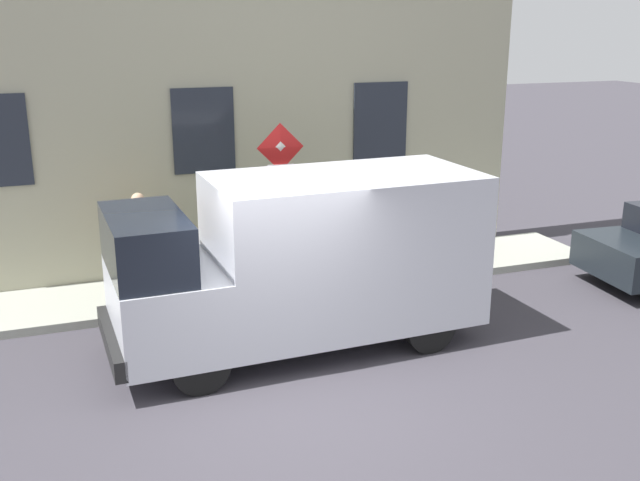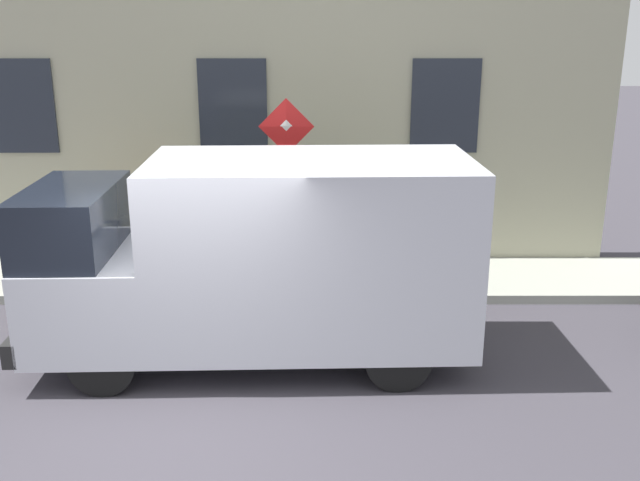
{
  "view_description": "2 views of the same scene",
  "coord_description": "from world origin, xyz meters",
  "px_view_note": "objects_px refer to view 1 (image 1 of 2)",
  "views": [
    {
      "loc": [
        -7.88,
        2.55,
        4.59
      ],
      "look_at": [
        3.1,
        -1.47,
        1.09
      ],
      "focal_mm": 41.48,
      "sensor_mm": 36.0,
      "label": 1
    },
    {
      "loc": [
        -6.64,
        -1.38,
        4.05
      ],
      "look_at": [
        2.8,
        -1.4,
        1.14
      ],
      "focal_mm": 40.36,
      "sensor_mm": 36.0,
      "label": 2
    }
  ],
  "objects_px": {
    "bicycle_orange": "(304,249)",
    "bicycle_black": "(218,258)",
    "bicycle_blue": "(344,244)",
    "litter_bin": "(235,268)",
    "pedestrian": "(141,239)",
    "sign_post_stacked": "(281,185)",
    "delivery_van": "(305,258)",
    "bicycle_green": "(262,253)"
  },
  "relations": [
    {
      "from": "sign_post_stacked",
      "to": "bicycle_blue",
      "type": "distance_m",
      "value": 2.39
    },
    {
      "from": "pedestrian",
      "to": "litter_bin",
      "type": "relative_size",
      "value": 1.91
    },
    {
      "from": "bicycle_blue",
      "to": "litter_bin",
      "type": "xyz_separation_m",
      "value": [
        -0.9,
        2.34,
        0.08
      ]
    },
    {
      "from": "bicycle_orange",
      "to": "pedestrian",
      "type": "bearing_deg",
      "value": 3.21
    },
    {
      "from": "delivery_van",
      "to": "bicycle_black",
      "type": "height_order",
      "value": "delivery_van"
    },
    {
      "from": "bicycle_black",
      "to": "bicycle_blue",
      "type": "bearing_deg",
      "value": 173.74
    },
    {
      "from": "bicycle_green",
      "to": "bicycle_black",
      "type": "relative_size",
      "value": 1.0
    },
    {
      "from": "pedestrian",
      "to": "litter_bin",
      "type": "distance_m",
      "value": 1.66
    },
    {
      "from": "bicycle_green",
      "to": "sign_post_stacked",
      "type": "bearing_deg",
      "value": 88.34
    },
    {
      "from": "bicycle_orange",
      "to": "bicycle_black",
      "type": "relative_size",
      "value": 1.0
    },
    {
      "from": "sign_post_stacked",
      "to": "bicycle_black",
      "type": "distance_m",
      "value": 2.0
    },
    {
      "from": "bicycle_blue",
      "to": "litter_bin",
      "type": "distance_m",
      "value": 2.51
    },
    {
      "from": "bicycle_orange",
      "to": "bicycle_green",
      "type": "bearing_deg",
      "value": -1.35
    },
    {
      "from": "bicycle_blue",
      "to": "bicycle_orange",
      "type": "height_order",
      "value": "same"
    },
    {
      "from": "bicycle_orange",
      "to": "litter_bin",
      "type": "distance_m",
      "value": 1.78
    },
    {
      "from": "delivery_van",
      "to": "bicycle_green",
      "type": "xyz_separation_m",
      "value": [
        2.94,
        -0.18,
        -0.82
      ]
    },
    {
      "from": "sign_post_stacked",
      "to": "bicycle_blue",
      "type": "xyz_separation_m",
      "value": [
        1.04,
        -1.56,
        -1.48
      ]
    },
    {
      "from": "bicycle_blue",
      "to": "bicycle_green",
      "type": "distance_m",
      "value": 1.62
    },
    {
      "from": "delivery_van",
      "to": "bicycle_orange",
      "type": "distance_m",
      "value": 3.21
    },
    {
      "from": "sign_post_stacked",
      "to": "bicycle_green",
      "type": "relative_size",
      "value": 1.6
    },
    {
      "from": "sign_post_stacked",
      "to": "bicycle_black",
      "type": "relative_size",
      "value": 1.6
    },
    {
      "from": "sign_post_stacked",
      "to": "delivery_van",
      "type": "relative_size",
      "value": 0.51
    },
    {
      "from": "bicycle_black",
      "to": "pedestrian",
      "type": "distance_m",
      "value": 1.49
    },
    {
      "from": "bicycle_green",
      "to": "litter_bin",
      "type": "bearing_deg",
      "value": 46.19
    },
    {
      "from": "sign_post_stacked",
      "to": "bicycle_black",
      "type": "bearing_deg",
      "value": 39.97
    },
    {
      "from": "delivery_van",
      "to": "litter_bin",
      "type": "xyz_separation_m",
      "value": [
        2.05,
        0.55,
        -0.74
      ]
    },
    {
      "from": "sign_post_stacked",
      "to": "delivery_van",
      "type": "bearing_deg",
      "value": 172.91
    },
    {
      "from": "pedestrian",
      "to": "bicycle_orange",
      "type": "bearing_deg",
      "value": -97.13
    },
    {
      "from": "sign_post_stacked",
      "to": "bicycle_orange",
      "type": "height_order",
      "value": "sign_post_stacked"
    },
    {
      "from": "sign_post_stacked",
      "to": "bicycle_blue",
      "type": "relative_size",
      "value": 1.6
    },
    {
      "from": "delivery_van",
      "to": "bicycle_orange",
      "type": "height_order",
      "value": "delivery_van"
    },
    {
      "from": "bicycle_blue",
      "to": "bicycle_black",
      "type": "height_order",
      "value": "same"
    },
    {
      "from": "delivery_van",
      "to": "bicycle_green",
      "type": "bearing_deg",
      "value": -95.17
    },
    {
      "from": "bicycle_orange",
      "to": "bicycle_black",
      "type": "height_order",
      "value": "same"
    },
    {
      "from": "bicycle_orange",
      "to": "pedestrian",
      "type": "distance_m",
      "value": 3.04
    },
    {
      "from": "bicycle_orange",
      "to": "litter_bin",
      "type": "height_order",
      "value": "litter_bin"
    },
    {
      "from": "delivery_van",
      "to": "pedestrian",
      "type": "distance_m",
      "value": 3.37
    },
    {
      "from": "sign_post_stacked",
      "to": "litter_bin",
      "type": "height_order",
      "value": "sign_post_stacked"
    },
    {
      "from": "delivery_van",
      "to": "bicycle_blue",
      "type": "distance_m",
      "value": 3.55
    },
    {
      "from": "bicycle_orange",
      "to": "pedestrian",
      "type": "xyz_separation_m",
      "value": [
        -0.24,
        2.97,
        0.56
      ]
    },
    {
      "from": "delivery_van",
      "to": "bicycle_green",
      "type": "distance_m",
      "value": 3.06
    },
    {
      "from": "pedestrian",
      "to": "litter_bin",
      "type": "bearing_deg",
      "value": -126.28
    }
  ]
}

